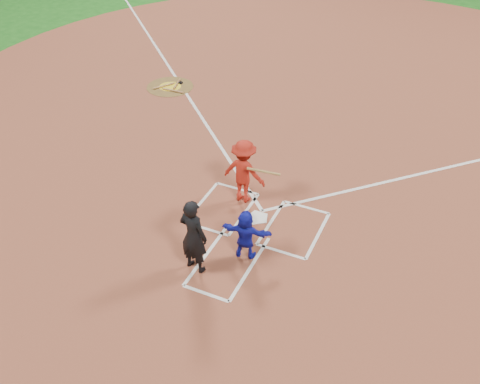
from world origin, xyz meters
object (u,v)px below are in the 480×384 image
at_px(umpire, 193,236).
at_px(catcher, 245,234).
at_px(on_deck_circle, 170,87).
at_px(batter_at_plate, 244,171).
at_px(home_plate, 257,218).

bearing_deg(umpire, catcher, -126.18).
height_order(on_deck_circle, batter_at_plate, batter_at_plate).
xyz_separation_m(home_plate, umpire, (-0.58, -2.19, 0.93)).
height_order(on_deck_circle, umpire, umpire).
bearing_deg(home_plate, umpire, 75.22).
height_order(umpire, batter_at_plate, umpire).
bearing_deg(catcher, home_plate, -87.18).
xyz_separation_m(umpire, batter_at_plate, (-0.06, 2.76, -0.06)).
xyz_separation_m(home_plate, batter_at_plate, (-0.64, 0.57, 0.87)).
height_order(home_plate, batter_at_plate, batter_at_plate).
relative_size(catcher, batter_at_plate, 0.71).
bearing_deg(catcher, on_deck_circle, -57.22).
distance_m(on_deck_circle, umpire, 9.45).
distance_m(umpire, batter_at_plate, 2.77).
relative_size(on_deck_circle, batter_at_plate, 0.97).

